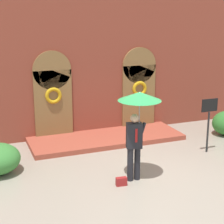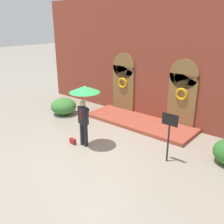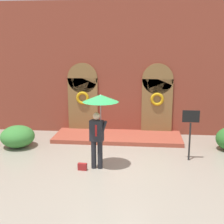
{
  "view_description": "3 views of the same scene",
  "coord_description": "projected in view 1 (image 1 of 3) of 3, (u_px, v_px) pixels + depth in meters",
  "views": [
    {
      "loc": [
        -4.21,
        -8.31,
        4.32
      ],
      "look_at": [
        -0.45,
        1.36,
        1.49
      ],
      "focal_mm": 60.0,
      "sensor_mm": 36.0,
      "label": 1
    },
    {
      "loc": [
        5.94,
        -5.97,
        4.5
      ],
      "look_at": [
        -0.19,
        1.34,
        1.02
      ],
      "focal_mm": 40.0,
      "sensor_mm": 36.0,
      "label": 2
    },
    {
      "loc": [
        1.0,
        -9.24,
        3.89
      ],
      "look_at": [
        -0.11,
        1.77,
        1.42
      ],
      "focal_mm": 50.0,
      "sensor_mm": 36.0,
      "label": 3
    }
  ],
  "objects": [
    {
      "name": "handbag",
      "position": [
        121.0,
        182.0,
        9.51
      ],
      "size": [
        0.29,
        0.14,
        0.22
      ],
      "primitive_type": "cube",
      "rotation": [
        0.0,
        0.0,
        -0.09
      ],
      "color": "maroon",
      "rests_on": "ground"
    },
    {
      "name": "building_facade",
      "position": [
        95.0,
        59.0,
        13.11
      ],
      "size": [
        14.0,
        2.3,
        5.6
      ],
      "color": "brown",
      "rests_on": "ground"
    },
    {
      "name": "ground_plane",
      "position": [
        146.0,
        176.0,
        10.08
      ],
      "size": [
        80.0,
        80.0,
        0.0
      ],
      "primitive_type": "plane",
      "color": "gray"
    },
    {
      "name": "person_with_umbrella",
      "position": [
        138.0,
        109.0,
        9.41
      ],
      "size": [
        1.1,
        1.1,
        2.36
      ],
      "color": "black",
      "rests_on": "ground"
    },
    {
      "name": "sign_post",
      "position": [
        209.0,
        116.0,
        11.52
      ],
      "size": [
        0.56,
        0.06,
        1.72
      ],
      "color": "black",
      "rests_on": "ground"
    }
  ]
}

